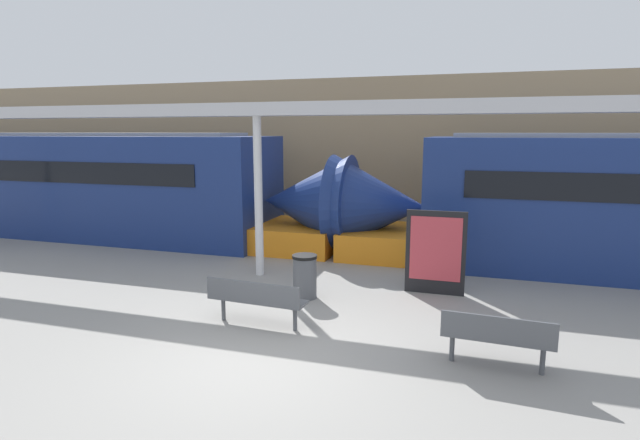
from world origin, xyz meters
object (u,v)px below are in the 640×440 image
Objects in this scene: bench_near at (256,298)px; trash_bin at (305,276)px; bench_far at (497,335)px; poster_board at (435,252)px; support_column_near at (258,197)px; train_right at (46,185)px.

trash_bin reaches higher than bench_near.
poster_board reaches higher than bench_far.
support_column_near reaches higher than bench_far.
support_column_near is (-1.21, 2.88, 1.28)m from bench_near.
poster_board is (2.71, 2.66, 0.35)m from bench_near.
support_column_near reaches higher than trash_bin.
bench_near is 1.99× the size of trash_bin.
support_column_near is (-1.51, 1.24, 1.35)m from trash_bin.
bench_near is 1.14× the size of bench_far.
trash_bin is at bearing -39.28° from support_column_near.
trash_bin is 2.37m from support_column_near.
bench_far is 0.89× the size of poster_board.
trash_bin is at bearing 152.60° from bench_far.
train_right is 13.07m from poster_board.
support_column_near reaches higher than train_right.
poster_board is (2.41, 1.01, 0.42)m from trash_bin.
bench_far is at bearing -23.71° from train_right.
train_right is at bearing 158.95° from trash_bin.
bench_far is at bearing -30.98° from trash_bin.
bench_near is at bearing -135.57° from poster_board.
bench_near is 0.48× the size of support_column_near.
train_right is at bearing 159.87° from bench_far.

